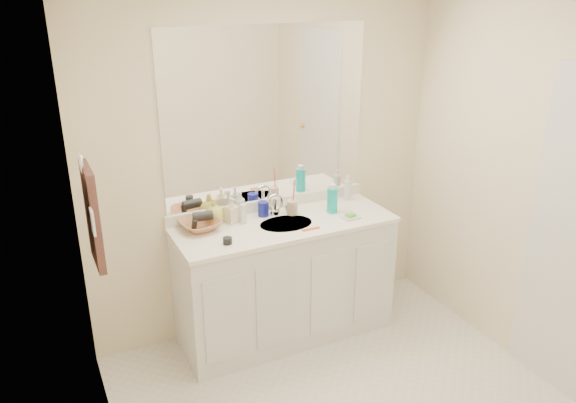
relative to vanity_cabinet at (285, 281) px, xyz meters
The scene contains 27 objects.
wall_back 0.82m from the vanity_cabinet, 90.00° to the left, with size 2.60×0.02×2.40m, color #F6E7C0.
wall_left 1.83m from the vanity_cabinet, 141.75° to the right, with size 0.02×2.60×2.40m, color #F6E7C0.
wall_right 1.83m from the vanity_cabinet, 38.25° to the right, with size 0.02×2.60×2.40m, color #F6E7C0.
vanity_cabinet is the anchor object (origin of this frame).
countertop 0.44m from the vanity_cabinet, ahead, with size 1.52×0.57×0.03m, color white.
backsplash 0.56m from the vanity_cabinet, 90.00° to the left, with size 1.52×0.03×0.08m, color white.
sink_basin 0.44m from the vanity_cabinet, 90.00° to the right, with size 0.37×0.37×0.02m, color beige.
faucet 0.53m from the vanity_cabinet, 90.00° to the left, with size 0.02×0.02×0.11m, color silver.
mirror 1.17m from the vanity_cabinet, 90.00° to the left, with size 1.48×0.01×1.20m, color white.
blue_mug 0.54m from the vanity_cabinet, 116.09° to the left, with size 0.08×0.08×0.10m, color navy.
tan_cup 0.53m from the vanity_cabinet, 44.12° to the left, with size 0.07×0.07×0.10m, color #D0B493.
toothbrush 0.63m from the vanity_cabinet, 41.66° to the left, with size 0.01×0.01×0.20m, color #EB3E70.
mouthwash_bottle 0.67m from the vanity_cabinet, ahead, with size 0.08×0.08×0.18m, color #0EAEB0.
clear_pump_bottle 0.83m from the vanity_cabinet, 16.88° to the left, with size 0.05×0.05×0.15m, color silver.
soap_dish 0.65m from the vanity_cabinet, 17.22° to the right, with size 0.11×0.09×0.01m, color silver.
green_soap 0.67m from the vanity_cabinet, 17.22° to the right, with size 0.06×0.05×0.02m, color #66CC31.
orange_comb 0.50m from the vanity_cabinet, 59.80° to the right, with size 0.13×0.03×0.01m, color #E84F18.
dark_jar 0.68m from the vanity_cabinet, 162.82° to the right, with size 0.06×0.06×0.04m, color black.
extra_white_bottle 0.59m from the vanity_cabinet, 156.94° to the left, with size 0.04×0.04×0.14m, color silver.
soap_bottle_white 0.63m from the vanity_cabinet, 137.85° to the left, with size 0.07×0.07×0.19m, color white.
soap_bottle_cream 0.65m from the vanity_cabinet, 153.35° to the left, with size 0.08×0.08×0.18m, color beige.
soap_bottle_yellow 0.72m from the vanity_cabinet, 153.81° to the left, with size 0.13×0.13×0.17m, color #CCCA4F.
wicker_basket 0.75m from the vanity_cabinet, 165.53° to the left, with size 0.26×0.26×0.06m, color #A76943.
hair_dryer 0.77m from the vanity_cabinet, 165.01° to the left, with size 0.06×0.06×0.13m, color black.
towel_ring 1.71m from the vanity_cabinet, 168.86° to the right, with size 0.11×0.11×0.01m, color silver.
hand_towel 1.52m from the vanity_cabinet, 168.69° to the right, with size 0.04×0.32×0.55m, color #361F1D.
switch_plate 1.61m from the vanity_cabinet, 160.52° to the right, with size 0.01×0.09×0.13m, color white.
Camera 1 is at (-1.52, -2.14, 2.40)m, focal length 35.00 mm.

